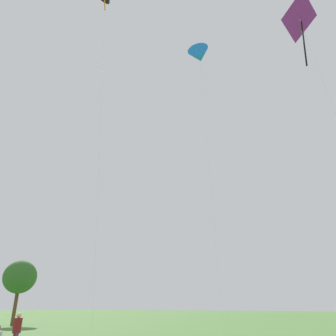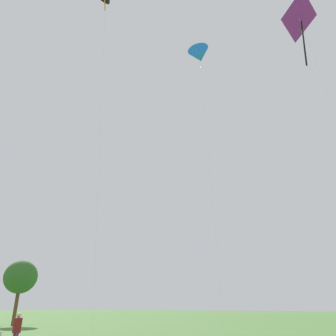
{
  "view_description": "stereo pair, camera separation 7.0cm",
  "coord_description": "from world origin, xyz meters",
  "px_view_note": "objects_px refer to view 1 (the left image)",
  "views": [
    {
      "loc": [
        8.28,
        -8.6,
        2.19
      ],
      "look_at": [
        -2.85,
        10.61,
        11.52
      ],
      "focal_mm": 34.98,
      "sensor_mm": 36.0,
      "label": 1
    },
    {
      "loc": [
        8.34,
        -8.57,
        2.19
      ],
      "look_at": [
        -2.85,
        10.61,
        11.52
      ],
      "focal_mm": 34.98,
      "sensor_mm": 36.0,
      "label": 2
    }
  ],
  "objects_px": {
    "person_standing_3": "(17,329)",
    "kite_flying_3": "(199,55)",
    "park_tree_0": "(20,277)",
    "kite_flying_2": "(300,21)"
  },
  "relations": [
    {
      "from": "person_standing_3",
      "to": "kite_flying_3",
      "type": "height_order",
      "value": "kite_flying_3"
    },
    {
      "from": "kite_flying_2",
      "to": "park_tree_0",
      "type": "height_order",
      "value": "kite_flying_2"
    },
    {
      "from": "kite_flying_2",
      "to": "park_tree_0",
      "type": "distance_m",
      "value": 40.05
    },
    {
      "from": "person_standing_3",
      "to": "kite_flying_2",
      "type": "relative_size",
      "value": 0.09
    },
    {
      "from": "park_tree_0",
      "to": "person_standing_3",
      "type": "bearing_deg",
      "value": -36.01
    },
    {
      "from": "kite_flying_2",
      "to": "kite_flying_3",
      "type": "xyz_separation_m",
      "value": [
        -10.0,
        6.18,
        6.38
      ]
    },
    {
      "from": "kite_flying_3",
      "to": "park_tree_0",
      "type": "relative_size",
      "value": 3.7
    },
    {
      "from": "person_standing_3",
      "to": "kite_flying_3",
      "type": "distance_m",
      "value": 28.51
    },
    {
      "from": "kite_flying_3",
      "to": "kite_flying_2",
      "type": "bearing_deg",
      "value": -31.7
    },
    {
      "from": "person_standing_3",
      "to": "kite_flying_3",
      "type": "relative_size",
      "value": 0.07
    }
  ]
}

